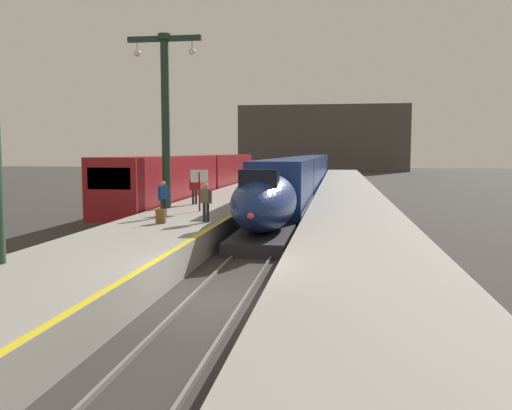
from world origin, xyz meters
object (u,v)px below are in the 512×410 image
highspeed_train_main (307,172)px  departure_info_board (199,182)px  passenger_near_edge (206,199)px  station_column_mid (165,105)px  passenger_far_waiting (163,196)px  regional_train_adjacent (200,176)px  passenger_mid_platform (194,187)px  rolling_suitcase (161,216)px

highspeed_train_main → departure_info_board: size_ratio=36.12×
passenger_near_edge → departure_info_board: 4.52m
station_column_mid → passenger_far_waiting: (1.15, -4.06, -4.54)m
regional_train_adjacent → station_column_mid: size_ratio=3.98×
station_column_mid → passenger_near_edge: 8.02m
passenger_near_edge → passenger_far_waiting: size_ratio=1.00×
departure_info_board → passenger_mid_platform: bearing=108.8°
rolling_suitcase → highspeed_train_main: bearing=83.3°
station_column_mid → departure_info_board: 4.75m
station_column_mid → passenger_near_edge: bearing=-57.6°
station_column_mid → passenger_mid_platform: (0.93, 2.29, -4.54)m
station_column_mid → passenger_near_edge: station_column_mid is taller
highspeed_train_main → passenger_near_edge: size_ratio=45.31×
highspeed_train_main → passenger_mid_platform: highspeed_train_main is taller
highspeed_train_main → passenger_far_waiting: highspeed_train_main is taller
passenger_near_edge → rolling_suitcase: passenger_near_edge is taller
highspeed_train_main → rolling_suitcase: highspeed_train_main is taller
passenger_mid_platform → departure_info_board: 3.84m
passenger_near_edge → regional_train_adjacent: bearing=105.1°
passenger_mid_platform → passenger_far_waiting: same height
passenger_near_edge → passenger_far_waiting: 2.84m
passenger_far_waiting → departure_info_board: bearing=69.8°
highspeed_train_main → passenger_near_edge: bearing=-93.9°
passenger_mid_platform → regional_train_adjacent: bearing=103.2°
rolling_suitcase → departure_info_board: 5.02m
passenger_mid_platform → passenger_far_waiting: (0.22, -6.35, 0.00)m
passenger_near_edge → passenger_far_waiting: same height
passenger_near_edge → passenger_mid_platform: size_ratio=1.00×
highspeed_train_main → passenger_mid_platform: 27.40m
passenger_near_edge → passenger_mid_platform: (-2.61, 7.87, 0.00)m
regional_train_adjacent → rolling_suitcase: regional_train_adjacent is taller
passenger_near_edge → rolling_suitcase: bearing=-162.2°
regional_train_adjacent → passenger_mid_platform: (3.13, -13.39, -0.09)m
regional_train_adjacent → passenger_far_waiting: size_ratio=21.66×
passenger_mid_platform → station_column_mid: bearing=-112.1°
passenger_mid_platform → departure_info_board: bearing=-71.2°
passenger_near_edge → passenger_far_waiting: (-2.39, 1.52, 0.00)m
highspeed_train_main → rolling_suitcase: (-4.19, -35.40, -0.61)m
station_column_mid → highspeed_train_main: bearing=78.6°
station_column_mid → passenger_far_waiting: 6.20m
passenger_far_waiting → passenger_near_edge: bearing=-32.4°
regional_train_adjacent → passenger_far_waiting: (3.35, -19.74, -0.09)m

